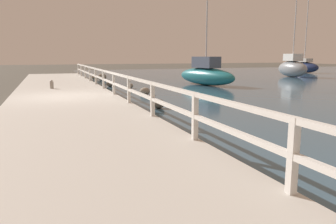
# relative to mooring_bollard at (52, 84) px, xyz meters

# --- Properties ---
(ground_plane) EXTENTS (120.00, 120.00, 0.00)m
(ground_plane) POSITION_rel_mooring_bollard_xyz_m (0.42, -3.57, -0.44)
(ground_plane) COLOR #4C473D
(dock_walkway) EXTENTS (4.21, 36.00, 0.23)m
(dock_walkway) POSITION_rel_mooring_bollard_xyz_m (0.42, -3.57, -0.32)
(dock_walkway) COLOR beige
(dock_walkway) RESTS_ON ground
(railing) EXTENTS (0.10, 32.50, 0.92)m
(railing) POSITION_rel_mooring_bollard_xyz_m (2.43, -3.57, 0.42)
(railing) COLOR white
(railing) RESTS_ON dock_walkway
(boulder_near_dock) EXTENTS (0.49, 0.44, 0.37)m
(boulder_near_dock) POSITION_rel_mooring_bollard_xyz_m (4.11, -2.45, -0.25)
(boulder_near_dock) COLOR gray
(boulder_near_dock) RESTS_ON ground
(boulder_mid_strip) EXTENTS (0.68, 0.61, 0.51)m
(boulder_mid_strip) POSITION_rel_mooring_bollard_xyz_m (3.74, 7.90, -0.18)
(boulder_mid_strip) COLOR slate
(boulder_mid_strip) RESTS_ON ground
(boulder_downstream) EXTENTS (0.47, 0.42, 0.35)m
(boulder_downstream) POSITION_rel_mooring_bollard_xyz_m (3.31, 8.63, -0.26)
(boulder_downstream) COLOR gray
(boulder_downstream) RESTS_ON ground
(boulder_far_strip) EXTENTS (0.44, 0.40, 0.33)m
(boulder_far_strip) POSITION_rel_mooring_bollard_xyz_m (3.45, -6.42, -0.27)
(boulder_far_strip) COLOR #666056
(boulder_far_strip) RESTS_ON ground
(boulder_upstream) EXTENTS (0.39, 0.35, 0.29)m
(boulder_upstream) POSITION_rel_mooring_bollard_xyz_m (4.22, 0.98, -0.29)
(boulder_upstream) COLOR gray
(boulder_upstream) RESTS_ON ground
(boulder_water_edge) EXTENTS (0.44, 0.40, 0.33)m
(boulder_water_edge) POSITION_rel_mooring_bollard_xyz_m (3.35, 2.43, -0.27)
(boulder_water_edge) COLOR #666056
(boulder_water_edge) RESTS_ON ground
(mooring_bollard) EXTENTS (0.18, 0.18, 0.42)m
(mooring_bollard) POSITION_rel_mooring_bollard_xyz_m (0.00, 0.00, 0.00)
(mooring_bollard) COLOR gray
(mooring_bollard) RESTS_ON dock_walkway
(sailboat_navy) EXTENTS (1.43, 3.97, 7.65)m
(sailboat_navy) POSITION_rel_mooring_bollard_xyz_m (26.22, 11.32, 0.24)
(sailboat_navy) COLOR #192347
(sailboat_navy) RESTS_ON water_surface
(sailboat_gray) EXTENTS (1.82, 3.76, 7.46)m
(sailboat_gray) POSITION_rel_mooring_bollard_xyz_m (20.06, 6.04, 0.40)
(sailboat_gray) COLOR gray
(sailboat_gray) RESTS_ON water_surface
(sailboat_teal) EXTENTS (2.31, 5.35, 5.17)m
(sailboat_teal) POSITION_rel_mooring_bollard_xyz_m (9.23, 1.33, 0.24)
(sailboat_teal) COLOR #1E707A
(sailboat_teal) RESTS_ON water_surface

